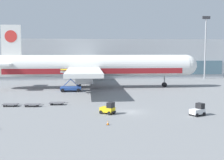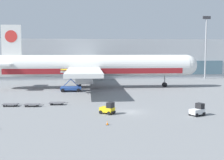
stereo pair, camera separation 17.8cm
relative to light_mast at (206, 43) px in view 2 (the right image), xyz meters
The scene contains 11 objects.
ground_plane 65.70m from the light_mast, 124.90° to the right, with size 400.00×400.00×0.00m, color slate.
terminal_building 38.68m from the light_mast, 162.60° to the left, with size 90.00×18.20×14.00m.
light_mast is the anchor object (origin of this frame).
airplane_main 46.29m from the light_mast, 154.80° to the right, with size 58.10×48.32×17.00m.
scissor_lift_loader 54.65m from the light_mast, 151.06° to the right, with size 5.33×3.58×5.59m.
baggage_tug_foreground 63.86m from the light_mast, 114.89° to the right, with size 2.80×2.41×2.00m.
baggage_tug_far 68.48m from the light_mast, 127.15° to the right, with size 2.79×2.67×2.00m.
baggage_dolly_lead 74.42m from the light_mast, 142.43° to the right, with size 3.77×1.82×0.48m.
baggage_dolly_second 71.75m from the light_mast, 139.99° to the right, with size 3.77×1.82×0.48m.
baggage_dolly_third 67.61m from the light_mast, 138.26° to the right, with size 3.77×1.82×0.48m.
traffic_cone_near 75.09m from the light_mast, 124.25° to the right, with size 0.40×0.40×0.62m.
Camera 2 is at (-9.73, -51.64, 11.01)m, focal length 50.00 mm.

